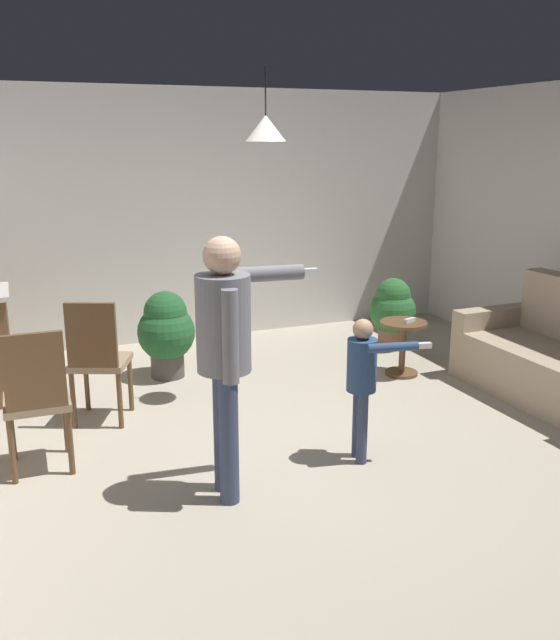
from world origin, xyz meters
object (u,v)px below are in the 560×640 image
at_px(side_table_by_couch, 403,341).
at_px(spare_remote_on_table, 410,320).
at_px(person_adult, 226,340).
at_px(potted_plant_by_wall, 393,310).
at_px(potted_plant_corner, 166,330).
at_px(dining_chair_by_counter, 97,357).
at_px(dining_chair_near_wall, 36,396).
at_px(person_child, 363,374).

height_order(side_table_by_couch, spare_remote_on_table, spare_remote_on_table).
relative_size(person_adult, potted_plant_by_wall, 2.17).
bearing_deg(side_table_by_couch, potted_plant_corner, 159.99).
bearing_deg(dining_chair_by_counter, potted_plant_corner, 72.89).
height_order(dining_chair_near_wall, potted_plant_by_wall, dining_chair_near_wall).
height_order(side_table_by_couch, potted_plant_corner, potted_plant_corner).
height_order(side_table_by_couch, dining_chair_by_counter, dining_chair_by_counter).
height_order(person_adult, person_child, person_adult).
bearing_deg(dining_chair_by_counter, person_adult, -45.26).
bearing_deg(dining_chair_by_counter, potted_plant_by_wall, 38.63).
xyz_separation_m(person_child, dining_chair_near_wall, (-2.08, 0.61, -0.09)).
distance_m(side_table_by_couch, person_child, 1.90).
bearing_deg(person_child, spare_remote_on_table, 149.74).
bearing_deg(potted_plant_by_wall, spare_remote_on_table, -110.60).
relative_size(side_table_by_couch, dining_chair_by_counter, 0.52).
xyz_separation_m(person_adult, potted_plant_by_wall, (2.56, 2.38, -0.60)).
relative_size(potted_plant_corner, potted_plant_by_wall, 1.09).
bearing_deg(dining_chair_by_counter, person_child, -17.20).
bearing_deg(potted_plant_corner, side_table_by_couch, -20.01).
bearing_deg(person_child, person_adult, -71.23).
distance_m(dining_chair_near_wall, potted_plant_corner, 1.99).
bearing_deg(potted_plant_by_wall, person_adult, -137.05).
distance_m(dining_chair_by_counter, dining_chair_near_wall, 0.85).
bearing_deg(spare_remote_on_table, dining_chair_near_wall, -166.53).
bearing_deg(person_adult, dining_chair_by_counter, -152.37).
bearing_deg(spare_remote_on_table, person_child, -131.42).
height_order(dining_chair_by_counter, dining_chair_near_wall, same).
height_order(side_table_by_couch, person_child, person_child).
distance_m(person_child, dining_chair_near_wall, 2.17).
distance_m(side_table_by_couch, potted_plant_by_wall, 0.89).
xyz_separation_m(person_child, potted_plant_by_wall, (1.56, 2.25, -0.22)).
xyz_separation_m(side_table_by_couch, dining_chair_near_wall, (-3.28, -0.83, 0.22)).
relative_size(dining_chair_near_wall, spare_remote_on_table, 7.69).
relative_size(side_table_by_couch, spare_remote_on_table, 4.00).
bearing_deg(potted_plant_corner, dining_chair_near_wall, -127.06).
bearing_deg(side_table_by_couch, person_child, -129.75).
relative_size(dining_chair_near_wall, potted_plant_by_wall, 1.33).
height_order(dining_chair_near_wall, potted_plant_corner, dining_chair_near_wall).
bearing_deg(person_adult, side_table_by_couch, 130.70).
bearing_deg(dining_chair_near_wall, potted_plant_corner, 53.09).
bearing_deg(person_adult, potted_plant_corner, -177.88).
bearing_deg(potted_plant_corner, spare_remote_on_table, -20.41).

